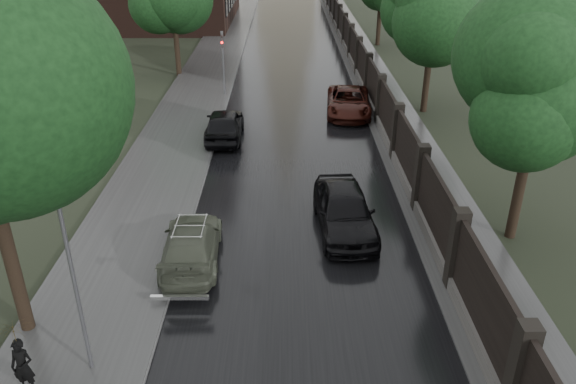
{
  "coord_description": "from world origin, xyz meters",
  "views": [
    {
      "loc": [
        -0.52,
        -9.16,
        10.4
      ],
      "look_at": [
        -0.43,
        8.57,
        1.5
      ],
      "focal_mm": 35.0,
      "sensor_mm": 36.0,
      "label": 1
    }
  ],
  "objects_px": {
    "tree_right_a": "(537,103)",
    "car_right_near": "(345,210)",
    "lamp_post": "(75,284)",
    "tree_right_b": "(433,24)",
    "hatchback_left": "(224,124)",
    "pedestrian_umbrella": "(15,339)",
    "volga_sedan": "(191,244)",
    "car_right_far": "(349,102)",
    "traffic_light": "(223,58)"
  },
  "relations": [
    {
      "from": "traffic_light",
      "to": "car_right_far",
      "type": "xyz_separation_m",
      "value": [
        7.38,
        -3.46,
        -1.68
      ]
    },
    {
      "from": "traffic_light",
      "to": "car_right_near",
      "type": "relative_size",
      "value": 0.83
    },
    {
      "from": "tree_right_a",
      "to": "traffic_light",
      "type": "distance_m",
      "value": 20.85
    },
    {
      "from": "pedestrian_umbrella",
      "to": "volga_sedan",
      "type": "bearing_deg",
      "value": 67.97
    },
    {
      "from": "tree_right_b",
      "to": "tree_right_a",
      "type": "bearing_deg",
      "value": -90.0
    },
    {
      "from": "tree_right_a",
      "to": "car_right_near",
      "type": "xyz_separation_m",
      "value": [
        -5.9,
        0.48,
        -4.13
      ]
    },
    {
      "from": "car_right_near",
      "to": "pedestrian_umbrella",
      "type": "xyz_separation_m",
      "value": [
        -8.26,
        -7.76,
        0.89
      ]
    },
    {
      "from": "lamp_post",
      "to": "traffic_light",
      "type": "height_order",
      "value": "lamp_post"
    },
    {
      "from": "tree_right_b",
      "to": "hatchback_left",
      "type": "bearing_deg",
      "value": -158.81
    },
    {
      "from": "traffic_light",
      "to": "car_right_far",
      "type": "relative_size",
      "value": 0.77
    },
    {
      "from": "volga_sedan",
      "to": "pedestrian_umbrella",
      "type": "relative_size",
      "value": 1.91
    },
    {
      "from": "tree_right_a",
      "to": "tree_right_b",
      "type": "bearing_deg",
      "value": 90.0
    },
    {
      "from": "hatchback_left",
      "to": "car_right_far",
      "type": "bearing_deg",
      "value": -151.07
    },
    {
      "from": "tree_right_a",
      "to": "hatchback_left",
      "type": "bearing_deg",
      "value": 138.86
    },
    {
      "from": "tree_right_a",
      "to": "car_right_near",
      "type": "distance_m",
      "value": 7.22
    },
    {
      "from": "hatchback_left",
      "to": "car_right_far",
      "type": "xyz_separation_m",
      "value": [
        6.68,
        3.84,
        -0.06
      ]
    },
    {
      "from": "tree_right_a",
      "to": "lamp_post",
      "type": "bearing_deg",
      "value": -153.26
    },
    {
      "from": "hatchback_left",
      "to": "lamp_post",
      "type": "bearing_deg",
      "value": 82.72
    },
    {
      "from": "tree_right_b",
      "to": "car_right_far",
      "type": "height_order",
      "value": "tree_right_b"
    },
    {
      "from": "tree_right_b",
      "to": "hatchback_left",
      "type": "relative_size",
      "value": 1.54
    },
    {
      "from": "car_right_near",
      "to": "car_right_far",
      "type": "distance_m",
      "value": 13.14
    },
    {
      "from": "tree_right_a",
      "to": "traffic_light",
      "type": "relative_size",
      "value": 1.75
    },
    {
      "from": "tree_right_b",
      "to": "volga_sedan",
      "type": "relative_size",
      "value": 1.57
    },
    {
      "from": "tree_right_b",
      "to": "car_right_far",
      "type": "relative_size",
      "value": 1.36
    },
    {
      "from": "tree_right_a",
      "to": "hatchback_left",
      "type": "distance_m",
      "value": 15.32
    },
    {
      "from": "lamp_post",
      "to": "car_right_near",
      "type": "xyz_separation_m",
      "value": [
        7.0,
        6.98,
        -1.85
      ]
    },
    {
      "from": "tree_right_b",
      "to": "pedestrian_umbrella",
      "type": "height_order",
      "value": "tree_right_b"
    },
    {
      "from": "hatchback_left",
      "to": "car_right_near",
      "type": "distance_m",
      "value": 10.59
    },
    {
      "from": "tree_right_a",
      "to": "pedestrian_umbrella",
      "type": "bearing_deg",
      "value": -152.79
    },
    {
      "from": "lamp_post",
      "to": "car_right_near",
      "type": "distance_m",
      "value": 10.05
    },
    {
      "from": "volga_sedan",
      "to": "car_right_near",
      "type": "relative_size",
      "value": 0.93
    },
    {
      "from": "tree_right_b",
      "to": "car_right_near",
      "type": "distance_m",
      "value": 15.32
    },
    {
      "from": "volga_sedan",
      "to": "tree_right_a",
      "type": "bearing_deg",
      "value": -175.04
    },
    {
      "from": "pedestrian_umbrella",
      "to": "traffic_light",
      "type": "bearing_deg",
      "value": 90.37
    },
    {
      "from": "lamp_post",
      "to": "tree_right_b",
      "type": "bearing_deg",
      "value": 57.82
    },
    {
      "from": "car_right_near",
      "to": "traffic_light",
      "type": "bearing_deg",
      "value": 105.99
    },
    {
      "from": "lamp_post",
      "to": "pedestrian_umbrella",
      "type": "distance_m",
      "value": 1.76
    },
    {
      "from": "car_right_near",
      "to": "hatchback_left",
      "type": "bearing_deg",
      "value": 115.76
    },
    {
      "from": "lamp_post",
      "to": "pedestrian_umbrella",
      "type": "height_order",
      "value": "lamp_post"
    },
    {
      "from": "traffic_light",
      "to": "pedestrian_umbrella",
      "type": "bearing_deg",
      "value": -95.54
    },
    {
      "from": "tree_right_b",
      "to": "traffic_light",
      "type": "bearing_deg",
      "value": 165.76
    },
    {
      "from": "tree_right_b",
      "to": "hatchback_left",
      "type": "xyz_separation_m",
      "value": [
        -11.1,
        -4.3,
        -4.17
      ]
    },
    {
      "from": "traffic_light",
      "to": "volga_sedan",
      "type": "xyz_separation_m",
      "value": [
        0.7,
        -18.51,
        -1.75
      ]
    },
    {
      "from": "hatchback_left",
      "to": "pedestrian_umbrella",
      "type": "distance_m",
      "value": 17.27
    },
    {
      "from": "tree_right_b",
      "to": "traffic_light",
      "type": "xyz_separation_m",
      "value": [
        -11.8,
        2.99,
        -2.55
      ]
    },
    {
      "from": "lamp_post",
      "to": "traffic_light",
      "type": "xyz_separation_m",
      "value": [
        1.1,
        23.49,
        -0.27
      ]
    },
    {
      "from": "tree_right_a",
      "to": "tree_right_b",
      "type": "xyz_separation_m",
      "value": [
        0.0,
        14.0,
        0.0
      ]
    },
    {
      "from": "volga_sedan",
      "to": "hatchback_left",
      "type": "height_order",
      "value": "hatchback_left"
    },
    {
      "from": "volga_sedan",
      "to": "car_right_near",
      "type": "bearing_deg",
      "value": -161.85
    },
    {
      "from": "tree_right_a",
      "to": "traffic_light",
      "type": "xyz_separation_m",
      "value": [
        -11.8,
        16.99,
        -2.55
      ]
    }
  ]
}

